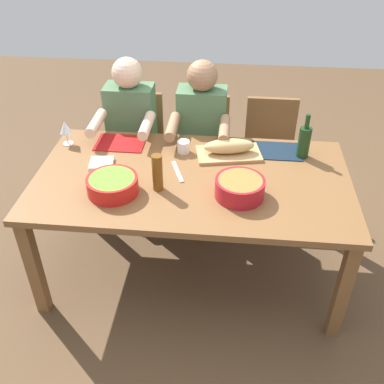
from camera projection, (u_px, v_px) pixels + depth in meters
ground_plane at (192, 266)px, 3.06m from camera, size 8.00×8.00×0.00m
dining_table at (192, 187)px, 2.67m from camera, size 1.86×1.02×0.74m
chair_near_center at (203, 145)px, 3.45m from camera, size 0.40×0.40×0.85m
diner_near_center at (201, 132)px, 3.17m from camera, size 0.41×0.53×1.20m
chair_near_right at (138, 142)px, 3.49m from camera, size 0.40×0.40×0.85m
diner_near_right at (131, 128)px, 3.21m from camera, size 0.41×0.53×1.20m
chair_near_left at (269, 148)px, 3.40m from camera, size 0.40×0.40×0.85m
serving_bowl_fruit at (240, 187)px, 2.43m from camera, size 0.27×0.27×0.11m
serving_bowl_salad at (112, 184)px, 2.47m from camera, size 0.29×0.29×0.10m
cutting_board at (229, 154)px, 2.82m from camera, size 0.44×0.29×0.02m
bread_loaf at (229, 146)px, 2.79m from camera, size 0.34×0.17×0.09m
wine_bottle at (304, 141)px, 2.75m from camera, size 0.08×0.08×0.29m
beer_bottle at (157, 173)px, 2.46m from camera, size 0.06×0.06×0.22m
wine_glass at (65, 128)px, 2.88m from camera, size 0.08×0.08×0.17m
cup_near_center at (184, 147)px, 2.84m from camera, size 0.08×0.08×0.08m
placemat_near_right at (120, 143)px, 2.95m from camera, size 0.32×0.23×0.01m
placemat_near_left at (276, 151)px, 2.86m from camera, size 0.32×0.23×0.01m
carving_knife at (177, 172)px, 2.66m from camera, size 0.10×0.22×0.01m
napkin_stack at (101, 164)px, 2.72m from camera, size 0.16×0.16×0.02m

